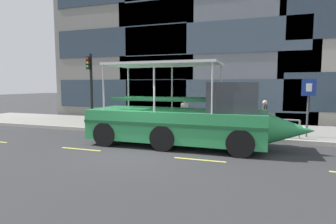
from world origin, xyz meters
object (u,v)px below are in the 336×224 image
Objects in this scene: duck_tour_boat at (188,119)px; pedestrian_mid_left at (185,111)px; traffic_light_pole at (91,82)px; parking_sign at (308,98)px; pedestrian_near_bow at (264,114)px.

duck_tour_boat is 5.47× the size of pedestrian_mid_left.
traffic_light_pole reaches higher than pedestrian_mid_left.
parking_sign is at bearing -3.15° from pedestrian_mid_left.
traffic_light_pole is 7.32m from duck_tour_boat.
parking_sign is at bearing -0.09° from traffic_light_pole.
traffic_light_pole is 2.52× the size of pedestrian_mid_left.
pedestrian_near_bow is (9.60, 0.18, -1.53)m from traffic_light_pole.
parking_sign is 2.01m from pedestrian_near_bow.
traffic_light_pole is 5.80m from pedestrian_mid_left.
traffic_light_pole is at bearing -178.91° from pedestrian_near_bow.
traffic_light_pole is 1.58× the size of parking_sign.
traffic_light_pole reaches higher than parking_sign.
traffic_light_pole is at bearing 157.29° from duck_tour_boat.
pedestrian_mid_left is at bearing 178.27° from pedestrian_near_bow.
pedestrian_mid_left is at bearing 176.85° from parking_sign.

